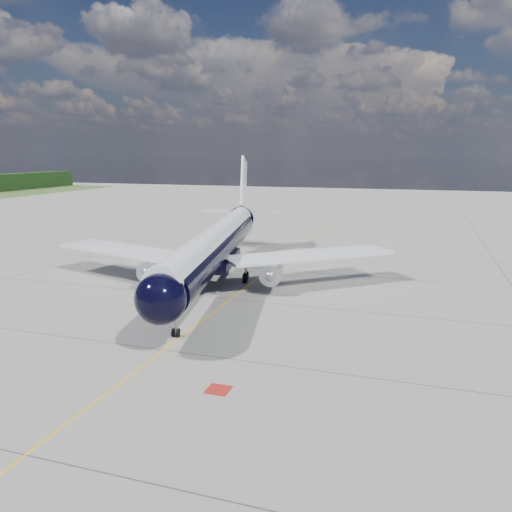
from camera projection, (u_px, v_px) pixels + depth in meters
The scene contains 4 objects.
ground at pixel (280, 262), 72.69m from camera, with size 320.00×320.00×0.00m, color gray.
taxiway_centerline at pixel (270, 269), 68.04m from camera, with size 0.16×160.00×0.01m, color #FCB30D.
red_marking at pixel (218, 390), 33.39m from camera, with size 1.60×1.60×0.01m, color maroon.
main_airliner at pixel (217, 244), 60.77m from camera, with size 42.46×52.34×15.23m.
Camera 1 is at (18.80, -38.58, 15.52)m, focal length 35.00 mm.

